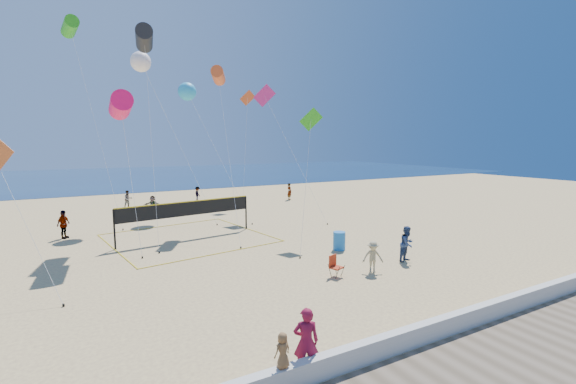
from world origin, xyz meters
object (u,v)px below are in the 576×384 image
camp_chair (335,265)px  volleyball_net (187,213)px  trash_barrel (339,241)px  woman (306,342)px

camp_chair → volleyball_net: 10.74m
camp_chair → volleyball_net: (-3.92, 9.95, 1.03)m
trash_barrel → camp_chair: bearing=-128.9°
camp_chair → trash_barrel: trash_barrel is taller
woman → volleyball_net: 15.56m
camp_chair → volleyball_net: bearing=92.1°
trash_barrel → volleyball_net: bearing=135.2°
camp_chair → trash_barrel: bearing=31.8°
woman → volleyball_net: (0.96, 15.52, 0.67)m
camp_chair → volleyball_net: volleyball_net is taller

